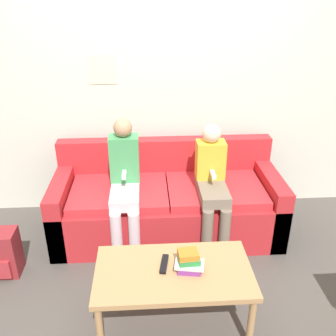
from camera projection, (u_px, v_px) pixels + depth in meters
ground_plane at (171, 266)px, 3.03m from camera, size 10.00×10.00×0.00m
wall_back at (164, 78)px, 3.38m from camera, size 8.00×0.07×2.60m
couch at (167, 203)px, 3.38m from camera, size 1.97×0.81×0.78m
coffee_table at (174, 276)px, 2.38m from camera, size 0.99×0.55×0.43m
person_left at (125, 182)px, 3.04m from camera, size 0.24×0.56×1.10m
person_right at (212, 182)px, 3.09m from camera, size 0.24×0.56×1.04m
tv_remote at (164, 264)px, 2.39m from camera, size 0.07×0.17×0.02m
book_stack at (189, 261)px, 2.34m from camera, size 0.20×0.15×0.14m
backpack at (0, 253)px, 2.88m from camera, size 0.27×0.22×0.38m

